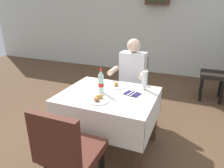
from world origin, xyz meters
TOP-DOWN VIEW (x-y plane):
  - ground_plane at (0.00, 0.00)m, footprint 11.00×11.00m
  - back_wall at (0.00, 3.52)m, footprint 11.00×0.12m
  - main_dining_table at (0.08, 0.07)m, footprint 1.06×0.87m
  - chair_far_diner_seat at (0.08, 0.89)m, footprint 0.44×0.50m
  - chair_near_camera_side at (0.08, -0.76)m, footprint 0.44×0.50m
  - seated_diner_far at (0.13, 0.79)m, footprint 0.50×0.46m
  - plate_near_camera at (0.06, -0.15)m, footprint 0.23×0.23m
  - plate_far_diner at (0.08, 0.30)m, footprint 0.24×0.24m
  - beer_glass_left at (0.42, 0.34)m, footprint 0.07×0.07m
  - cola_bottle_primary at (-0.01, 0.06)m, footprint 0.06×0.06m
  - napkin_cutlery_set at (0.33, 0.15)m, footprint 0.19×0.20m
  - background_chair_left at (1.38, 2.16)m, footprint 0.50×0.44m

SIDE VIEW (x-z plane):
  - ground_plane at x=0.00m, z-range 0.00..0.00m
  - chair_far_diner_seat at x=0.08m, z-range 0.07..1.04m
  - chair_near_camera_side at x=0.08m, z-range 0.07..1.04m
  - background_chair_left at x=1.38m, z-range 0.07..1.04m
  - main_dining_table at x=0.08m, z-range 0.20..0.94m
  - seated_diner_far at x=0.13m, z-range 0.08..1.34m
  - napkin_cutlery_set at x=0.33m, z-range 0.74..0.76m
  - plate_far_diner at x=0.08m, z-range 0.73..0.79m
  - plate_near_camera at x=0.06m, z-range 0.73..0.79m
  - beer_glass_left at x=0.42m, z-range 0.75..0.97m
  - cola_bottle_primary at x=-0.01m, z-range 0.73..1.01m
  - back_wall at x=0.00m, z-range 0.00..2.75m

